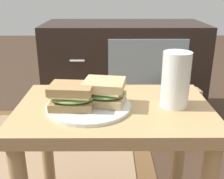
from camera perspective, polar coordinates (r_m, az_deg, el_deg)
side_table at (r=0.83m, az=0.41°, el=-9.14°), size 0.56×0.36×0.46m
tv_cabinet at (r=1.74m, az=2.47°, el=4.22°), size 0.96×0.46×0.58m
area_rug at (r=1.51m, az=-11.86°, el=-10.84°), size 1.00×0.80×0.01m
plate at (r=0.78m, az=-4.88°, el=-3.50°), size 0.24×0.24×0.01m
sandwich_front at (r=0.75m, az=-8.41°, el=-1.38°), size 0.13×0.10×0.07m
sandwich_back at (r=0.77m, az=-1.63°, el=-0.36°), size 0.14×0.13×0.07m
beer_glass at (r=0.78m, az=13.19°, el=1.77°), size 0.08×0.08×0.16m
paper_bag at (r=1.46m, az=13.46°, el=-5.62°), size 0.21×0.13×0.31m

